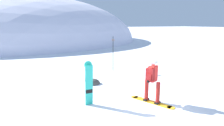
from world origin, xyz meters
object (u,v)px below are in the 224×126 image
at_px(spare_snowboard, 89,83).
at_px(piste_marker_near, 113,51).
at_px(rock_dark, 93,84).
at_px(snowboarder_main, 152,79).

height_order(spare_snowboard, piste_marker_near, piste_marker_near).
height_order(piste_marker_near, rock_dark, piste_marker_near).
height_order(snowboarder_main, piste_marker_near, piste_marker_near).
relative_size(snowboarder_main, spare_snowboard, 1.03).
bearing_deg(piste_marker_near, snowboarder_main, -98.30).
distance_m(spare_snowboard, piste_marker_near, 5.32).
distance_m(spare_snowboard, rock_dark, 2.68).
distance_m(snowboarder_main, rock_dark, 3.50).
height_order(snowboarder_main, spare_snowboard, snowboarder_main).
bearing_deg(rock_dark, piste_marker_near, 44.79).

